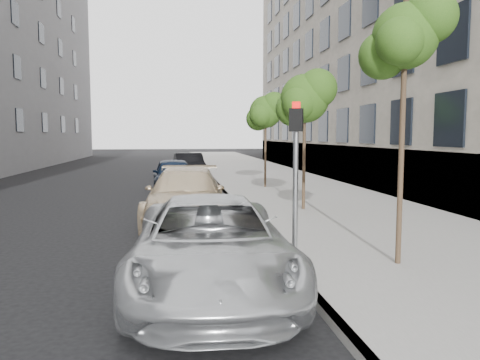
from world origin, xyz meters
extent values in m
plane|color=black|center=(0.00, 0.00, 0.00)|extent=(160.00, 160.00, 0.00)
cube|color=gray|center=(4.30, 24.00, 0.07)|extent=(6.40, 72.00, 0.14)
cube|color=#9E9B93|center=(1.18, 24.00, 0.07)|extent=(0.15, 72.00, 0.14)
cylinder|color=#38281C|center=(3.20, 1.50, 2.55)|extent=(0.10, 0.10, 4.83)
sphere|color=#275315|center=(3.20, 1.50, 4.27)|extent=(1.17, 1.17, 1.17)
sphere|color=#275315|center=(3.55, 1.30, 4.57)|extent=(0.93, 0.93, 0.93)
sphere|color=#275315|center=(2.90, 1.75, 3.97)|extent=(0.88, 0.88, 0.88)
cylinder|color=#38281C|center=(3.20, 8.00, 2.25)|extent=(0.10, 0.10, 4.23)
sphere|color=#275315|center=(3.20, 8.00, 3.67)|extent=(1.54, 1.54, 1.54)
sphere|color=#275315|center=(3.55, 7.80, 3.97)|extent=(1.23, 1.23, 1.23)
sphere|color=#275315|center=(2.90, 8.25, 3.37)|extent=(1.16, 1.16, 1.16)
cylinder|color=#38281C|center=(3.20, 14.50, 2.20)|extent=(0.10, 0.10, 4.13)
sphere|color=#275315|center=(3.20, 14.50, 3.57)|extent=(1.47, 1.47, 1.47)
sphere|color=#275315|center=(3.55, 14.30, 3.87)|extent=(1.17, 1.17, 1.17)
sphere|color=#275315|center=(2.90, 14.75, 3.27)|extent=(1.10, 1.10, 1.10)
cylinder|color=#939699|center=(1.32, 1.88, 1.36)|extent=(0.10, 0.10, 2.44)
cube|color=black|center=(1.32, 1.88, 2.79)|extent=(0.29, 0.26, 0.42)
cube|color=red|center=(1.32, 1.88, 3.06)|extent=(0.17, 0.15, 0.12)
imported|color=silver|center=(-0.34, 0.89, 0.75)|extent=(2.67, 5.48, 1.50)
imported|color=beige|center=(-0.59, 6.88, 0.78)|extent=(2.57, 5.51, 1.56)
imported|color=black|center=(-0.97, 14.24, 0.76)|extent=(1.98, 4.51, 1.51)
imported|color=black|center=(-0.10, 20.96, 0.73)|extent=(1.89, 4.56, 1.47)
imported|color=#ABAFB3|center=(-0.10, 25.91, 0.62)|extent=(2.12, 4.40, 1.24)
camera|label=1|loc=(-0.88, -6.53, 2.51)|focal=35.00mm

